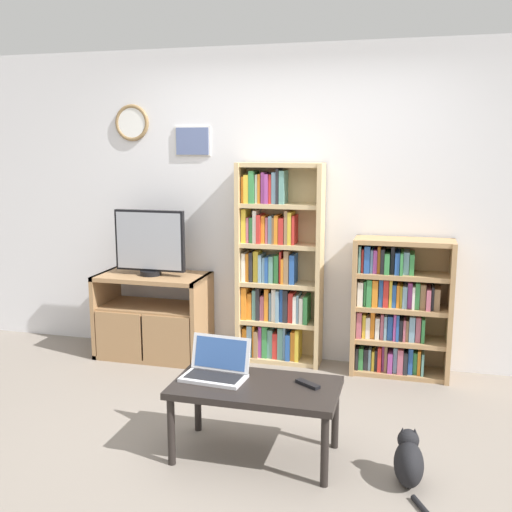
# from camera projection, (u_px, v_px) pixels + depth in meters

# --- Properties ---
(ground_plane) EXTENTS (18.00, 18.00, 0.00)m
(ground_plane) POSITION_uv_depth(u_px,v_px,m) (234.00, 445.00, 3.65)
(ground_plane) COLOR gray
(wall_back) EXTENTS (6.51, 0.09, 2.60)m
(wall_back) POSITION_uv_depth(u_px,v_px,m) (290.00, 206.00, 4.99)
(wall_back) COLOR silver
(wall_back) RESTS_ON ground_plane
(tv_stand) EXTENTS (0.93, 0.50, 0.72)m
(tv_stand) POSITION_uv_depth(u_px,v_px,m) (153.00, 316.00, 5.14)
(tv_stand) COLOR #9E754C
(tv_stand) RESTS_ON ground_plane
(television) EXTENTS (0.61, 0.18, 0.55)m
(television) POSITION_uv_depth(u_px,v_px,m) (150.00, 243.00, 5.02)
(television) COLOR black
(television) RESTS_ON tv_stand
(bookshelf_tall) EXTENTS (0.70, 0.24, 1.67)m
(bookshelf_tall) POSITION_uv_depth(u_px,v_px,m) (276.00, 269.00, 4.96)
(bookshelf_tall) COLOR tan
(bookshelf_tall) RESTS_ON ground_plane
(bookshelf_short) EXTENTS (0.76, 0.31, 1.09)m
(bookshelf_short) POSITION_uv_depth(u_px,v_px,m) (396.00, 309.00, 4.73)
(bookshelf_short) COLOR tan
(bookshelf_short) RESTS_ON ground_plane
(coffee_table) EXTENTS (0.96, 0.52, 0.44)m
(coffee_table) POSITION_uv_depth(u_px,v_px,m) (255.00, 393.00, 3.46)
(coffee_table) COLOR black
(coffee_table) RESTS_ON ground_plane
(laptop) EXTENTS (0.39, 0.28, 0.23)m
(laptop) POSITION_uv_depth(u_px,v_px,m) (217.00, 367.00, 3.56)
(laptop) COLOR silver
(laptop) RESTS_ON coffee_table
(remote_near_laptop) EXTENTS (0.16, 0.13, 0.02)m
(remote_near_laptop) POSITION_uv_depth(u_px,v_px,m) (308.00, 384.00, 3.43)
(remote_near_laptop) COLOR black
(remote_near_laptop) RESTS_ON coffee_table
(cat) EXTENTS (0.22, 0.45, 0.29)m
(cat) POSITION_uv_depth(u_px,v_px,m) (409.00, 461.00, 3.23)
(cat) COLOR black
(cat) RESTS_ON ground_plane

